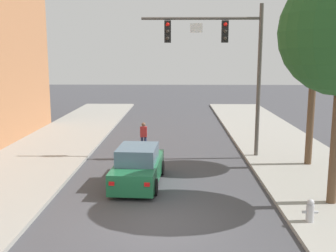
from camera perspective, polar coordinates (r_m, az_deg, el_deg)
ground_plane at (r=12.77m, az=-1.22°, el=-13.88°), size 120.00×120.00×0.00m
traffic_signal_mast at (r=20.06m, az=8.38°, el=10.32°), size 5.91×0.38×7.50m
car_lead_green at (r=16.29m, az=-4.29°, el=-5.86°), size 2.02×4.33×1.60m
pedestrian_crossing_road at (r=21.52m, az=-3.51°, el=-1.40°), size 0.36×0.22×1.64m
fire_hydrant at (r=13.19m, az=19.68°, el=-11.30°), size 0.48×0.24×0.72m
street_tree_second at (r=19.35m, az=20.40°, el=12.36°), size 3.06×3.06×7.61m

